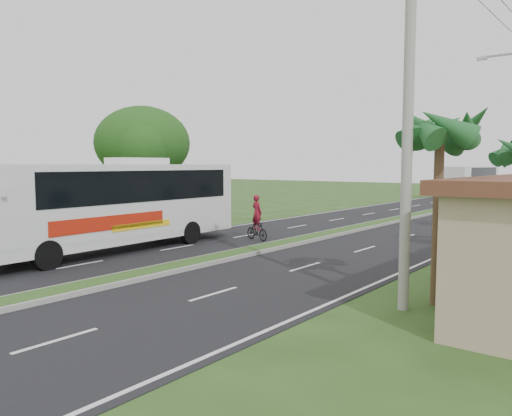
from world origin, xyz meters
The scene contains 11 objects.
ground centered at (0.00, 0.00, 0.00)m, with size 180.00×180.00×0.00m, color #274318.
road_asphalt centered at (0.00, 20.00, 0.01)m, with size 14.00×160.00×0.02m, color black.
median_strip centered at (0.00, 20.00, 0.10)m, with size 1.20×160.00×0.18m.
lane_edge_left centered at (-6.70, 20.00, 0.00)m, with size 0.12×160.00×0.01m, color silver.
lane_edge_right centered at (6.70, 20.00, 0.00)m, with size 0.12×160.00×0.01m, color silver.
palm_verge_a centered at (9.00, 3.00, 4.74)m, with size 2.40×2.40×5.45m.
shade_tree centered at (-12.11, 10.02, 5.03)m, with size 6.30×6.00×7.54m.
utility_pole_a centered at (8.50, 2.00, 5.67)m, with size 1.60×0.28×11.00m.
coach_bus_main centered at (-4.98, 2.83, 2.28)m, with size 3.13×12.93×4.15m.
coach_bus_far centered at (-3.10, 51.48, 2.04)m, with size 3.32×12.48×3.60m.
motorcyclist centered at (-2.00, 9.07, 0.86)m, with size 1.70×0.84×2.32m.
Camera 1 is at (13.46, -10.60, 3.85)m, focal length 35.00 mm.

